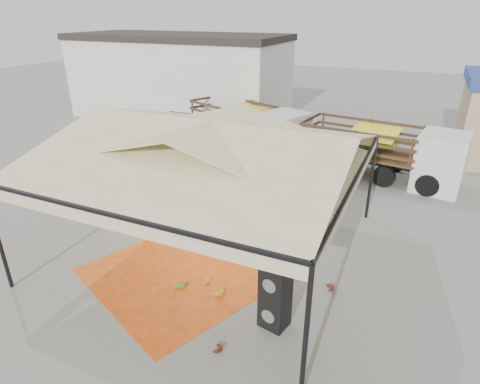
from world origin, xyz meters
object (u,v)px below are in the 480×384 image
at_px(speaker_stack, 275,295).
at_px(vendor, 245,174).
at_px(truck_left, 251,123).
at_px(truck_right, 387,147).
at_px(banana_heap, 253,200).

bearing_deg(speaker_stack, vendor, 131.94).
xyz_separation_m(speaker_stack, vendor, (-3.47, 6.14, 0.14)).
height_order(truck_left, truck_right, truck_left).
height_order(speaker_stack, truck_right, truck_right).
relative_size(banana_heap, speaker_stack, 3.43).
bearing_deg(truck_left, vendor, -45.18).
bearing_deg(vendor, truck_right, -119.45).
bearing_deg(vendor, banana_heap, 140.61).
bearing_deg(truck_left, truck_right, 14.26).
distance_m(banana_heap, vendor, 1.63).
xyz_separation_m(vendor, truck_left, (-2.17, 5.57, 0.46)).
xyz_separation_m(banana_heap, truck_right, (3.78, 5.78, 0.79)).
distance_m(vendor, truck_right, 6.47).
bearing_deg(truck_left, speaker_stack, -40.78).
xyz_separation_m(speaker_stack, truck_right, (1.20, 10.60, 0.57)).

